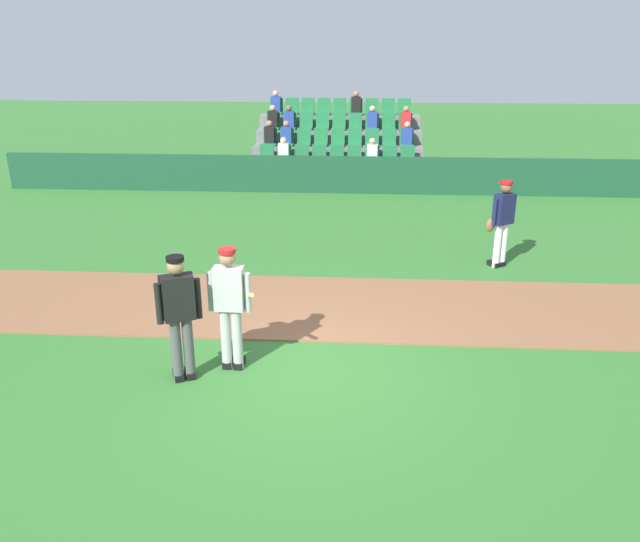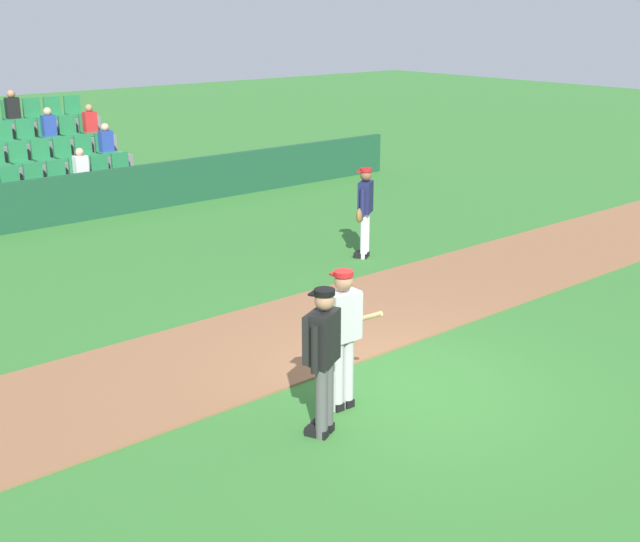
% 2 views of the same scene
% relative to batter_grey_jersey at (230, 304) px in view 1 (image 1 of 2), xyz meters
% --- Properties ---
extents(ground_plane, '(80.00, 80.00, 0.00)m').
position_rel_batter_grey_jersey_xyz_m(ground_plane, '(0.97, -0.02, -0.97)').
color(ground_plane, '#33702D').
extents(infield_dirt_path, '(28.00, 2.72, 0.03)m').
position_rel_batter_grey_jersey_xyz_m(infield_dirt_path, '(0.97, 2.20, -0.95)').
color(infield_dirt_path, brown).
rests_on(infield_dirt_path, ground).
extents(dugout_fence, '(20.00, 0.16, 1.10)m').
position_rel_batter_grey_jersey_xyz_m(dugout_fence, '(0.97, 10.77, -0.42)').
color(dugout_fence, '#19472D').
rests_on(dugout_fence, ground).
extents(stadium_bleachers, '(5.55, 3.80, 2.70)m').
position_rel_batter_grey_jersey_xyz_m(stadium_bleachers, '(0.96, 13.07, -0.21)').
color(stadium_bleachers, slate).
rests_on(stadium_bleachers, ground).
extents(batter_grey_jersey, '(0.68, 0.78, 1.76)m').
position_rel_batter_grey_jersey_xyz_m(batter_grey_jersey, '(0.00, 0.00, 0.00)').
color(batter_grey_jersey, '#B2B2B2').
rests_on(batter_grey_jersey, ground).
extents(umpire_home_plate, '(0.54, 0.43, 1.76)m').
position_rel_batter_grey_jersey_xyz_m(umpire_home_plate, '(-0.60, -0.34, 0.03)').
color(umpire_home_plate, '#4C4C4C').
rests_on(umpire_home_plate, ground).
extents(runner_navy_jersey, '(0.62, 0.45, 1.76)m').
position_rel_batter_grey_jersey_xyz_m(runner_navy_jersey, '(4.53, 4.48, -0.01)').
color(runner_navy_jersey, white).
rests_on(runner_navy_jersey, ground).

